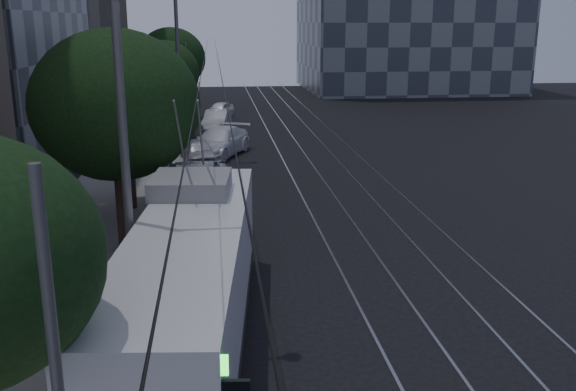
% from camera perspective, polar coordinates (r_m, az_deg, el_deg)
% --- Properties ---
extents(ground, '(120.00, 120.00, 0.00)m').
position_cam_1_polar(ground, '(18.60, 4.66, -8.32)').
color(ground, black).
rests_on(ground, ground).
extents(sidewalk, '(5.00, 90.00, 0.15)m').
position_cam_1_polar(sidewalk, '(37.66, -12.69, 3.59)').
color(sidewalk, gray).
rests_on(sidewalk, ground).
extents(tram_rails, '(4.52, 90.00, 0.02)m').
position_cam_1_polar(tram_rails, '(37.92, 2.54, 3.93)').
color(tram_rails, gray).
rests_on(tram_rails, ground).
extents(overhead_wires, '(2.23, 90.00, 6.00)m').
position_cam_1_polar(overhead_wires, '(36.96, -9.06, 8.89)').
color(overhead_wires, black).
rests_on(overhead_wires, ground).
extents(trolleybus, '(3.56, 11.79, 5.63)m').
position_cam_1_polar(trolleybus, '(15.08, -8.68, -7.59)').
color(trolleybus, silver).
rests_on(trolleybus, ground).
extents(pickup_silver, '(3.15, 6.64, 1.83)m').
position_cam_1_polar(pickup_silver, '(26.07, -8.29, 0.61)').
color(pickup_silver, '#B8BAC0').
rests_on(pickup_silver, ground).
extents(car_white_a, '(2.04, 3.97, 1.29)m').
position_cam_1_polar(car_white_a, '(34.98, -7.91, 3.90)').
color(car_white_a, '#B4B4B9').
rests_on(car_white_a, ground).
extents(car_white_b, '(4.20, 5.88, 1.58)m').
position_cam_1_polar(car_white_b, '(36.82, -6.15, 4.75)').
color(car_white_b, white).
rests_on(car_white_b, ground).
extents(car_white_c, '(2.22, 4.62, 1.46)m').
position_cam_1_polar(car_white_c, '(45.10, -6.36, 6.59)').
color(car_white_c, silver).
rests_on(car_white_c, ground).
extents(car_white_d, '(2.61, 3.88, 1.23)m').
position_cam_1_polar(car_white_d, '(51.85, -6.08, 7.58)').
color(car_white_d, white).
rests_on(car_white_d, ground).
extents(tree_1, '(5.29, 5.29, 7.26)m').
position_cam_1_polar(tree_1, '(21.05, -15.05, 7.73)').
color(tree_1, '#30211A').
rests_on(tree_1, ground).
extents(tree_2, '(4.56, 4.56, 6.76)m').
position_cam_1_polar(tree_2, '(25.82, -14.35, 8.67)').
color(tree_2, '#30211A').
rests_on(tree_2, ground).
extents(tree_3, '(3.82, 3.82, 5.76)m').
position_cam_1_polar(tree_3, '(38.54, -12.06, 9.82)').
color(tree_3, '#30211A').
rests_on(tree_3, ground).
extents(tree_4, '(4.43, 4.43, 6.31)m').
position_cam_1_polar(tree_4, '(41.80, -10.98, 10.66)').
color(tree_4, '#30211A').
rests_on(tree_4, ground).
extents(tree_5, '(5.10, 5.10, 7.04)m').
position_cam_1_polar(tree_5, '(50.08, -10.32, 11.89)').
color(tree_5, '#30211A').
rests_on(tree_5, ground).
extents(streetlamp_near, '(2.31, 0.44, 9.46)m').
position_cam_1_polar(streetlamp_near, '(14.40, -13.01, 8.11)').
color(streetlamp_near, slate).
rests_on(streetlamp_near, ground).
extents(streetlamp_far, '(2.46, 0.44, 10.18)m').
position_cam_1_polar(streetlamp_far, '(35.35, -9.11, 12.92)').
color(streetlamp_far, slate).
rests_on(streetlamp_far, ground).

